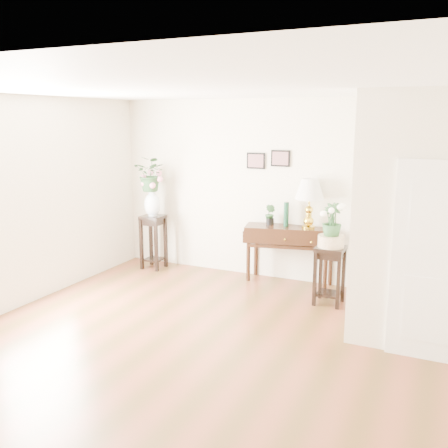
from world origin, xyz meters
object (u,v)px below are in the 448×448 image
Objects in this scene: console_table at (289,255)px; table_lamp at (309,205)px; plant_stand_b at (329,275)px; plant_stand_a at (153,242)px.

console_table is 1.77× the size of table_lamp.
plant_stand_b is at bearing -51.99° from table_lamp.
console_table is 1.47× the size of plant_stand_a.
table_lamp is 0.94× the size of plant_stand_b.
plant_stand_a reaches higher than plant_stand_b.
plant_stand_a reaches higher than console_table.
table_lamp is (0.29, 0.00, 0.80)m from console_table.
console_table is 0.99m from plant_stand_b.
table_lamp is 1.15m from plant_stand_b.
plant_stand_a is 3.12m from plant_stand_b.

